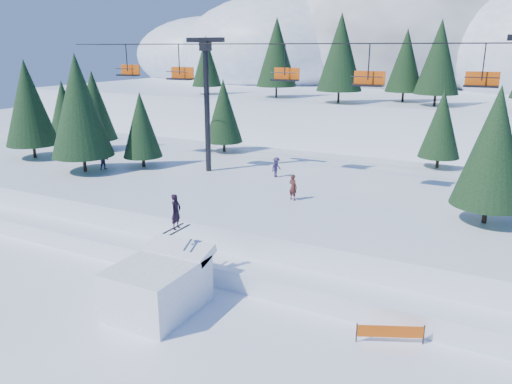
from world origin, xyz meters
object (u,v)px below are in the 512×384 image
at_px(banner_near, 390,332).
at_px(banner_far, 464,320).
at_px(jump_kicker, 159,284).
at_px(chairlift, 337,89).

xyz_separation_m(banner_near, banner_far, (2.66, 2.45, 0.00)).
height_order(jump_kicker, banner_far, jump_kicker).
bearing_deg(banner_near, banner_far, 42.71).
height_order(jump_kicker, chairlift, chairlift).
height_order(chairlift, banner_near, chairlift).
xyz_separation_m(chairlift, banner_far, (9.99, -11.55, -8.78)).
distance_m(banner_near, banner_far, 3.62).
bearing_deg(banner_far, jump_kicker, -160.84).
height_order(chairlift, banner_far, chairlift).
bearing_deg(chairlift, banner_near, -62.35).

